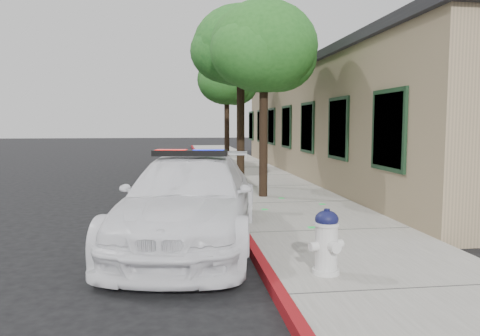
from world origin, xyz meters
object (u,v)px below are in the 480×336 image
at_px(police_car, 190,200).
at_px(fire_hydrant, 327,241).
at_px(clapboard_building, 382,122).
at_px(street_tree_far, 228,82).
at_px(street_tree_mid, 241,50).
at_px(street_tree_near, 264,51).

height_order(police_car, fire_hydrant, police_car).
relative_size(clapboard_building, street_tree_far, 4.15).
height_order(clapboard_building, street_tree_far, street_tree_far).
height_order(fire_hydrant, street_tree_mid, street_tree_mid).
height_order(police_car, street_tree_mid, street_tree_mid).
distance_m(clapboard_building, street_tree_near, 7.69).
height_order(clapboard_building, police_car, clapboard_building).
height_order(clapboard_building, street_tree_mid, street_tree_mid).
bearing_deg(police_car, street_tree_near, 73.75).
distance_m(police_car, street_tree_mid, 7.41).
relative_size(fire_hydrant, street_tree_far, 0.17).
relative_size(street_tree_mid, street_tree_far, 1.10).
xyz_separation_m(fire_hydrant, street_tree_near, (0.36, 6.36, 3.38)).
bearing_deg(police_car, street_tree_far, 91.38).
distance_m(street_tree_near, street_tree_mid, 2.23).
distance_m(fire_hydrant, street_tree_mid, 9.32).
bearing_deg(street_tree_near, clapboard_building, 42.03).
bearing_deg(street_tree_mid, clapboard_building, 25.72).
relative_size(police_car, street_tree_far, 1.10).
distance_m(clapboard_building, street_tree_mid, 6.86).
bearing_deg(street_tree_mid, police_car, -105.45).
bearing_deg(clapboard_building, fire_hydrant, -117.48).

